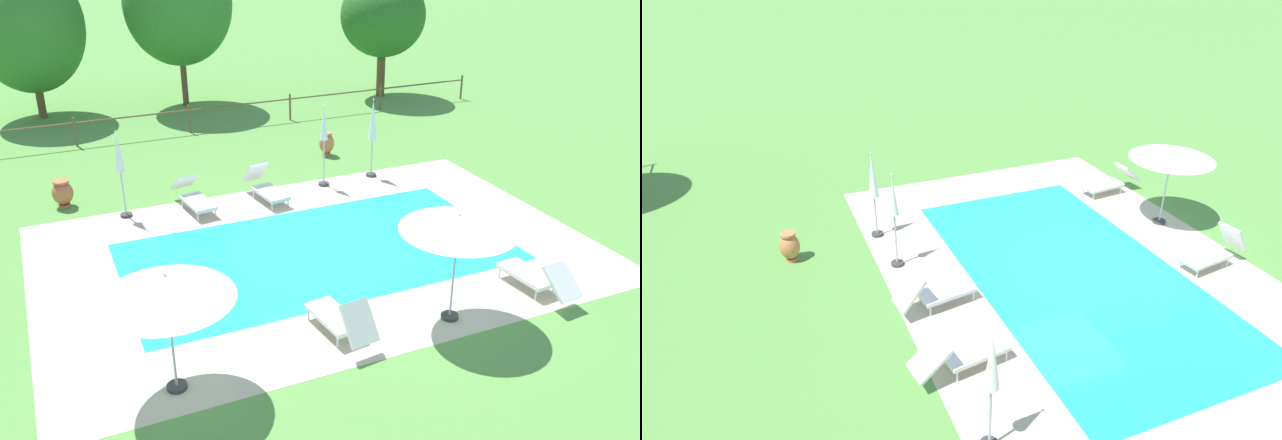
# 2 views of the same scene
# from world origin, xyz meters

# --- Properties ---
(ground_plane) EXTENTS (160.00, 160.00, 0.00)m
(ground_plane) POSITION_xyz_m (0.00, 0.00, 0.00)
(ground_plane) COLOR #599342
(pool_deck_paving) EXTENTS (13.23, 8.86, 0.01)m
(pool_deck_paving) POSITION_xyz_m (0.00, 0.00, 0.00)
(pool_deck_paving) COLOR beige
(pool_deck_paving) RESTS_ON ground
(swimming_pool_water) EXTENTS (9.28, 4.91, 0.01)m
(swimming_pool_water) POSITION_xyz_m (0.00, 0.00, 0.01)
(swimming_pool_water) COLOR #23A8C1
(swimming_pool_water) RESTS_ON ground
(pool_coping_rim) EXTENTS (9.76, 5.39, 0.01)m
(pool_coping_rim) POSITION_xyz_m (0.00, 0.00, 0.01)
(pool_coping_rim) COLOR beige
(pool_coping_rim) RESTS_ON ground
(sun_lounger_north_near_steps) EXTENTS (0.87, 1.94, 0.97)m
(sun_lounger_north_near_steps) POSITION_xyz_m (-0.05, 3.60, 0.39)
(sun_lounger_north_near_steps) COLOR white
(sun_lounger_north_near_steps) RESTS_ON ground
(sun_lounger_north_mid) EXTENTS (0.82, 1.87, 1.02)m
(sun_lounger_north_mid) POSITION_xyz_m (-1.03, -3.42, 0.40)
(sun_lounger_north_mid) COLOR white
(sun_lounger_north_mid) RESTS_ON ground
(sun_lounger_north_far) EXTENTS (0.87, 2.06, 0.85)m
(sun_lounger_north_far) POSITION_xyz_m (-2.09, 3.78, 0.37)
(sun_lounger_north_far) COLOR white
(sun_lounger_north_far) RESTS_ON ground
(sun_lounger_north_end) EXTENTS (0.77, 2.00, 0.89)m
(sun_lounger_north_end) POSITION_xyz_m (3.57, -3.63, 0.38)
(sun_lounger_north_end) COLOR white
(sun_lounger_north_end) RESTS_ON ground
(patio_umbrella_open_by_bench) EXTENTS (2.29, 2.29, 2.34)m
(patio_umbrella_open_by_bench) POSITION_xyz_m (1.28, -3.75, 2.13)
(patio_umbrella_open_by_bench) COLOR #383838
(patio_umbrella_open_by_bench) RESTS_ON ground
(patio_umbrella_closed_row_west) EXTENTS (0.32, 0.32, 2.46)m
(patio_umbrella_closed_row_west) POSITION_xyz_m (3.60, 4.05, 1.63)
(patio_umbrella_closed_row_west) COLOR #383838
(patio_umbrella_closed_row_west) RESTS_ON ground
(patio_umbrella_closed_row_mid_west) EXTENTS (0.32, 0.32, 2.42)m
(patio_umbrella_closed_row_mid_west) POSITION_xyz_m (-3.92, 4.05, 1.62)
(patio_umbrella_closed_row_mid_west) COLOR #383838
(patio_umbrella_closed_row_mid_west) RESTS_ON ground
(patio_umbrella_closed_row_centre) EXTENTS (0.32, 0.32, 2.51)m
(patio_umbrella_closed_row_centre) POSITION_xyz_m (1.93, 3.95, 1.65)
(patio_umbrella_closed_row_centre) COLOR #383838
(patio_umbrella_closed_row_centre) RESTS_ON ground
(terracotta_urn_near_fence) EXTENTS (0.50, 0.50, 0.80)m
(terracotta_urn_near_fence) POSITION_xyz_m (3.14, 6.41, 0.43)
(terracotta_urn_near_fence) COLOR #C67547
(terracotta_urn_near_fence) RESTS_ON ground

